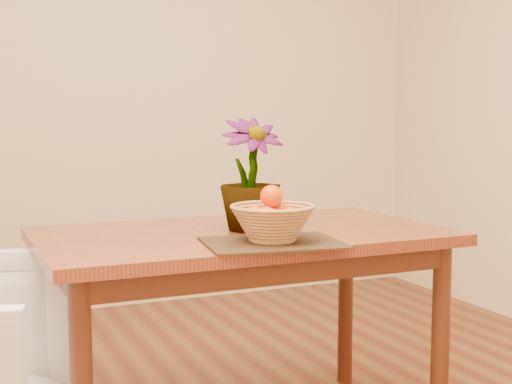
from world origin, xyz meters
name	(u,v)px	position (x,y,z in m)	size (l,w,h in m)	color
wall_back	(114,82)	(0.00, 2.25, 1.35)	(4.00, 0.02, 2.70)	#FAE9BE
table	(242,255)	(0.00, 0.30, 0.66)	(1.40, 0.80, 0.75)	brown
placemat	(272,243)	(-0.01, 0.02, 0.75)	(0.42, 0.32, 0.01)	#3B2715
wicker_basket	(272,225)	(-0.01, 0.02, 0.81)	(0.27, 0.27, 0.11)	tan
orange_pile	(272,212)	(-0.01, 0.03, 0.85)	(0.16, 0.16, 0.13)	#D84803
potted_plant	(251,174)	(0.03, 0.29, 0.95)	(0.22, 0.22, 0.39)	#154814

